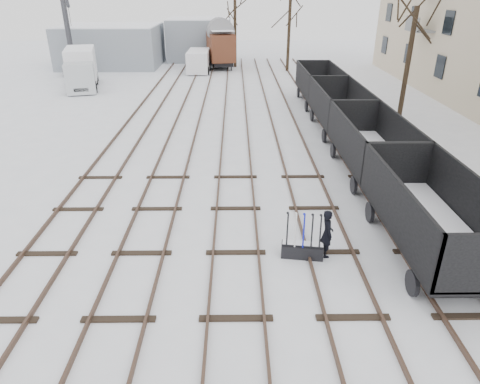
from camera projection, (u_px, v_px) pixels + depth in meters
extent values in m
plane|color=white|center=(236.00, 253.00, 13.64)|extent=(120.00, 120.00, 0.00)
cube|color=black|center=(126.00, 124.00, 26.15)|extent=(0.07, 52.00, 0.15)
cube|color=black|center=(149.00, 124.00, 26.16)|extent=(0.07, 52.00, 0.15)
cube|color=black|center=(69.00, 222.00, 15.37)|extent=(1.90, 0.20, 0.08)
cube|color=black|center=(175.00, 124.00, 26.18)|extent=(0.07, 52.00, 0.15)
cube|color=black|center=(198.00, 124.00, 26.19)|extent=(0.07, 52.00, 0.15)
cube|color=black|center=(153.00, 222.00, 15.40)|extent=(1.90, 0.20, 0.08)
cube|color=black|center=(224.00, 124.00, 26.21)|extent=(0.07, 52.00, 0.15)
cube|color=black|center=(247.00, 124.00, 26.22)|extent=(0.07, 52.00, 0.15)
cube|color=black|center=(236.00, 222.00, 15.43)|extent=(1.90, 0.20, 0.08)
cube|color=black|center=(272.00, 124.00, 26.24)|extent=(0.07, 52.00, 0.15)
cube|color=black|center=(296.00, 124.00, 26.25)|extent=(0.07, 52.00, 0.15)
cube|color=black|center=(318.00, 221.00, 15.46)|extent=(1.90, 0.20, 0.08)
cube|color=black|center=(321.00, 124.00, 26.27)|extent=(0.07, 52.00, 0.15)
cube|color=black|center=(344.00, 123.00, 26.28)|extent=(0.07, 52.00, 0.15)
cube|color=black|center=(401.00, 221.00, 15.49)|extent=(1.90, 0.20, 0.08)
cube|color=gray|center=(112.00, 46.00, 45.06)|extent=(10.00, 8.00, 4.00)
cube|color=white|center=(109.00, 25.00, 44.17)|extent=(9.80, 7.84, 0.10)
cube|color=gray|center=(200.00, 40.00, 48.67)|extent=(7.00, 6.00, 4.40)
cube|color=white|center=(199.00, 18.00, 47.69)|extent=(6.86, 5.88, 0.10)
cube|color=black|center=(302.00, 251.00, 13.38)|extent=(1.35, 0.61, 0.44)
cube|color=black|center=(303.00, 244.00, 13.27)|extent=(1.33, 0.49, 0.06)
cube|color=white|center=(303.00, 243.00, 13.26)|extent=(1.28, 0.45, 0.03)
cylinder|color=black|center=(287.00, 230.00, 13.12)|extent=(0.10, 0.32, 1.08)
cylinder|color=silver|center=(295.00, 230.00, 13.09)|extent=(0.10, 0.32, 1.08)
cylinder|color=#0D15B4|center=(304.00, 231.00, 13.06)|extent=(0.10, 0.32, 1.08)
cylinder|color=black|center=(312.00, 231.00, 13.03)|extent=(0.10, 0.32, 1.08)
cylinder|color=black|center=(320.00, 232.00, 13.00)|extent=(0.10, 0.32, 1.08)
imported|color=black|center=(327.00, 233.00, 13.23)|extent=(0.42, 0.61, 1.58)
cube|color=black|center=(427.00, 234.00, 13.40)|extent=(2.04, 5.61, 0.42)
cube|color=black|center=(428.00, 228.00, 13.30)|extent=(2.55, 6.37, 0.13)
cube|color=black|center=(393.00, 204.00, 12.92)|extent=(0.11, 6.37, 1.70)
cube|color=black|center=(474.00, 203.00, 12.95)|extent=(0.11, 6.37, 1.70)
cube|color=white|center=(429.00, 225.00, 13.26)|extent=(2.29, 6.12, 0.06)
cylinder|color=black|center=(412.00, 283.00, 11.69)|extent=(0.13, 0.74, 0.74)
cylinder|color=black|center=(434.00, 212.00, 15.38)|extent=(0.13, 0.74, 0.74)
cube|color=black|center=(369.00, 159.00, 19.16)|extent=(2.04, 5.61, 0.42)
cube|color=black|center=(370.00, 155.00, 19.07)|extent=(2.55, 6.37, 0.13)
cube|color=black|center=(344.00, 137.00, 18.69)|extent=(0.11, 6.37, 1.70)
cube|color=black|center=(400.00, 137.00, 18.71)|extent=(0.11, 6.37, 1.70)
cube|color=white|center=(370.00, 153.00, 19.02)|extent=(2.29, 6.12, 0.06)
cylinder|color=black|center=(354.00, 185.00, 17.45)|extent=(0.13, 0.74, 0.74)
cylinder|color=black|center=(380.00, 150.00, 21.15)|extent=(0.13, 0.74, 0.74)
cube|color=black|center=(338.00, 119.00, 24.92)|extent=(2.04, 5.61, 0.42)
cube|color=black|center=(338.00, 116.00, 24.83)|extent=(2.55, 6.37, 0.13)
cube|color=black|center=(319.00, 101.00, 24.45)|extent=(0.11, 6.37, 1.70)
cube|color=black|center=(361.00, 101.00, 24.47)|extent=(0.11, 6.37, 1.70)
cube|color=white|center=(338.00, 114.00, 24.79)|extent=(2.29, 6.12, 0.06)
cylinder|color=black|center=(324.00, 136.00, 23.21)|extent=(0.13, 0.74, 0.74)
cylinder|color=black|center=(349.00, 115.00, 26.91)|extent=(0.13, 0.74, 0.74)
cube|color=black|center=(319.00, 94.00, 30.69)|extent=(2.04, 5.61, 0.42)
cube|color=black|center=(319.00, 91.00, 30.60)|extent=(2.55, 6.37, 0.13)
cube|color=black|center=(303.00, 79.00, 30.21)|extent=(0.11, 6.37, 1.70)
cube|color=black|center=(337.00, 79.00, 30.24)|extent=(0.11, 6.37, 1.70)
cube|color=white|center=(319.00, 90.00, 30.55)|extent=(2.29, 6.12, 0.06)
cylinder|color=black|center=(306.00, 106.00, 28.98)|extent=(0.13, 0.74, 0.74)
cylinder|color=black|center=(329.00, 92.00, 32.67)|extent=(0.13, 0.74, 0.74)
cube|color=black|center=(221.00, 62.00, 44.25)|extent=(2.61, 4.64, 0.40)
cube|color=#522918|center=(221.00, 46.00, 43.61)|extent=(3.18, 5.31, 2.59)
cube|color=white|center=(220.00, 29.00, 42.89)|extent=(2.90, 5.02, 0.04)
cylinder|color=black|center=(210.00, 67.00, 42.94)|extent=(0.12, 0.70, 0.70)
cylinder|color=black|center=(232.00, 62.00, 45.83)|extent=(0.12, 0.70, 0.70)
cube|color=black|center=(83.00, 81.00, 35.80)|extent=(2.81, 6.89, 0.27)
cube|color=#ADB2B7|center=(72.00, 79.00, 33.21)|extent=(2.55, 2.30, 2.25)
cube|color=white|center=(84.00, 64.00, 35.88)|extent=(3.38, 5.11, 2.52)
cube|color=white|center=(81.00, 48.00, 35.32)|extent=(3.32, 5.01, 0.04)
cylinder|color=black|center=(61.00, 88.00, 33.70)|extent=(0.27, 0.90, 0.90)
cylinder|color=black|center=(104.00, 76.00, 38.10)|extent=(0.27, 0.90, 0.90)
cube|color=white|center=(199.00, 61.00, 42.03)|extent=(2.06, 4.69, 1.91)
cube|color=white|center=(198.00, 51.00, 41.61)|extent=(2.00, 4.59, 0.04)
cylinder|color=black|center=(188.00, 71.00, 40.99)|extent=(0.23, 0.74, 0.74)
cylinder|color=black|center=(209.00, 66.00, 43.68)|extent=(0.23, 0.74, 0.74)
cube|color=#313237|center=(74.00, 71.00, 40.67)|extent=(2.36, 2.36, 0.86)
cylinder|color=#313237|center=(67.00, 27.00, 38.99)|extent=(0.47, 0.47, 8.60)
cylinder|color=black|center=(81.00, 15.00, 42.39)|extent=(0.04, 0.04, 4.84)
cylinder|color=black|center=(407.00, 65.00, 26.04)|extent=(0.30, 0.30, 6.68)
cylinder|color=black|center=(235.00, 31.00, 43.63)|extent=(0.30, 0.30, 7.18)
cylinder|color=black|center=(289.00, 33.00, 41.53)|extent=(0.30, 0.30, 7.21)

